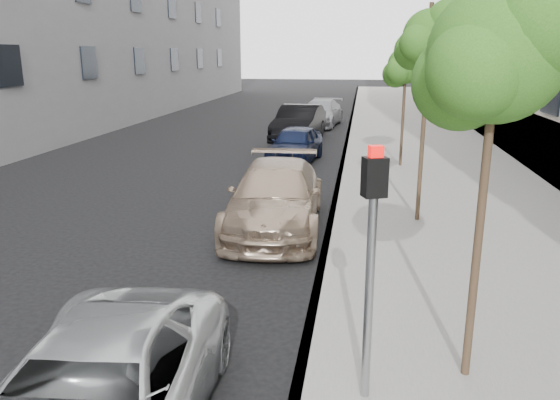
% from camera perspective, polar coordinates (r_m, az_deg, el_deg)
% --- Properties ---
extents(sidewalk, '(6.40, 72.00, 0.14)m').
position_cam_1_polar(sidewalk, '(29.10, 13.46, 7.06)').
color(sidewalk, gray).
rests_on(sidewalk, ground).
extents(curb, '(0.15, 72.00, 0.14)m').
position_cam_1_polar(curb, '(29.00, 7.26, 7.33)').
color(curb, '#9E9B93').
rests_on(curb, ground).
extents(tree_near, '(1.79, 1.59, 4.71)m').
position_cam_1_polar(tree_near, '(6.39, 21.97, 13.96)').
color(tree_near, '#38281C').
rests_on(tree_near, sidewalk).
extents(tree_mid, '(1.55, 1.35, 4.94)m').
position_cam_1_polar(tree_mid, '(12.81, 15.48, 16.12)').
color(tree_mid, '#38281C').
rests_on(tree_mid, sidewalk).
extents(tree_far, '(1.61, 1.41, 4.21)m').
position_cam_1_polar(tree_far, '(19.29, 13.11, 13.56)').
color(tree_far, '#38281C').
rests_on(tree_far, sidewalk).
extents(signal_pole, '(0.29, 0.26, 2.92)m').
position_cam_1_polar(signal_pole, '(5.95, 9.53, -4.72)').
color(signal_pole, '#939699').
rests_on(signal_pole, sidewalk).
extents(suv, '(2.38, 5.26, 1.49)m').
position_cam_1_polar(suv, '(12.64, -0.47, 0.37)').
color(suv, tan).
rests_on(suv, ground).
extents(sedan_blue, '(2.01, 4.11, 1.35)m').
position_cam_1_polar(sedan_blue, '(20.31, 1.60, 5.83)').
color(sedan_blue, black).
rests_on(sedan_blue, ground).
extents(sedan_black, '(2.18, 5.10, 1.63)m').
position_cam_1_polar(sedan_black, '(25.32, 2.00, 8.01)').
color(sedan_black, black).
rests_on(sedan_black, ground).
extents(sedan_rear, '(2.53, 5.10, 1.42)m').
position_cam_1_polar(sedan_rear, '(30.75, 4.26, 9.06)').
color(sedan_rear, gray).
rests_on(sedan_rear, ground).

